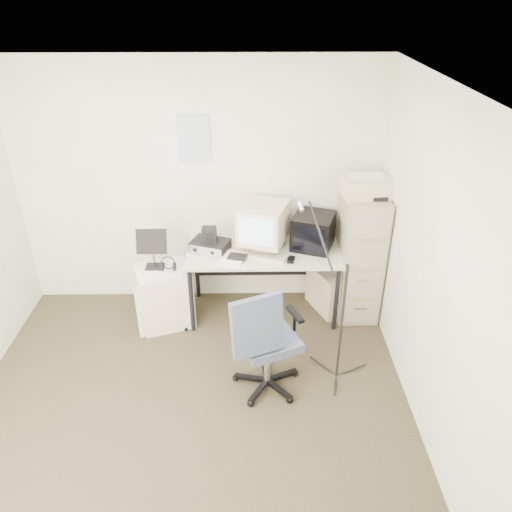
{
  "coord_description": "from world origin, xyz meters",
  "views": [
    {
      "loc": [
        0.5,
        -2.83,
        3.08
      ],
      "look_at": [
        0.55,
        0.95,
        0.95
      ],
      "focal_mm": 35.0,
      "sensor_mm": 36.0,
      "label": 1
    }
  ],
  "objects_px": {
    "filing_cabinet": "(359,255)",
    "desk": "(263,282)",
    "side_cart": "(165,296)",
    "office_chair": "(268,338)"
  },
  "relations": [
    {
      "from": "desk",
      "to": "office_chair",
      "type": "distance_m",
      "value": 1.09
    },
    {
      "from": "filing_cabinet",
      "to": "side_cart",
      "type": "relative_size",
      "value": 2.08
    },
    {
      "from": "desk",
      "to": "side_cart",
      "type": "distance_m",
      "value": 0.99
    },
    {
      "from": "filing_cabinet",
      "to": "side_cart",
      "type": "xyz_separation_m",
      "value": [
        -1.92,
        -0.2,
        -0.34
      ]
    },
    {
      "from": "filing_cabinet",
      "to": "desk",
      "type": "distance_m",
      "value": 0.99
    },
    {
      "from": "filing_cabinet",
      "to": "desk",
      "type": "xyz_separation_m",
      "value": [
        -0.95,
        -0.03,
        -0.29
      ]
    },
    {
      "from": "desk",
      "to": "office_chair",
      "type": "xyz_separation_m",
      "value": [
        0.01,
        -1.08,
        0.15
      ]
    },
    {
      "from": "filing_cabinet",
      "to": "office_chair",
      "type": "height_order",
      "value": "filing_cabinet"
    },
    {
      "from": "side_cart",
      "to": "office_chair",
      "type": "bearing_deg",
      "value": -61.59
    },
    {
      "from": "filing_cabinet",
      "to": "desk",
      "type": "bearing_deg",
      "value": -178.19
    }
  ]
}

